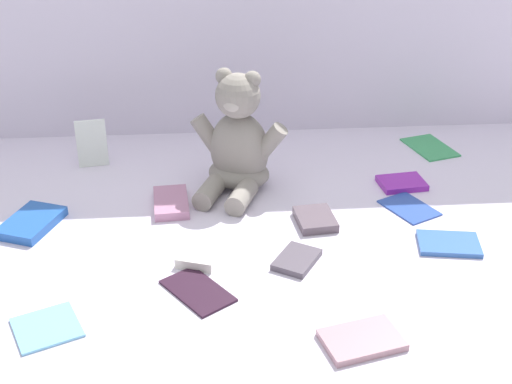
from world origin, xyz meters
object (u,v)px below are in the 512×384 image
object	(u,v)px
book_case_6	(362,340)
book_case_7	(47,326)
book_case_3	(409,207)
book_case_5	(430,147)
book_case_12	(449,244)
book_case_2	(402,183)
book_case_0	(92,143)
book_case_9	(171,203)
book_case_4	(297,260)
book_case_10	(198,290)
teddy_bear	(238,146)
book_case_8	(315,219)
book_case_1	(31,223)
book_case_11	(201,254)

from	to	relation	value
book_case_6	book_case_7	size ratio (longest dim) A/B	1.23
book_case_3	book_case_7	bearing A→B (deg)	179.65
book_case_5	book_case_12	bearing A→B (deg)	-118.19
book_case_12	book_case_2	bearing A→B (deg)	-164.51
book_case_6	book_case_7	xyz separation A→B (m)	(-0.51, 0.07, -0.00)
book_case_3	book_case_12	bearing A→B (deg)	-102.49
book_case_0	book_case_9	xyz separation A→B (m)	(0.19, -0.22, -0.05)
book_case_4	book_case_6	distance (m)	0.25
book_case_7	book_case_10	world-z (taller)	same
book_case_7	teddy_bear	bearing A→B (deg)	120.54
book_case_10	book_case_9	bearing A→B (deg)	64.74
book_case_3	book_case_4	size ratio (longest dim) A/B	1.25
teddy_bear	book_case_8	world-z (taller)	teddy_bear
book_case_1	teddy_bear	bearing A→B (deg)	40.52
teddy_bear	book_case_10	size ratio (longest dim) A/B	2.02
book_case_0	book_case_5	size ratio (longest dim) A/B	0.82
teddy_bear	book_case_7	size ratio (longest dim) A/B	2.67
book_case_2	book_case_10	world-z (taller)	book_case_2
book_case_9	book_case_11	xyz separation A→B (m)	(0.06, -0.20, 0.00)
book_case_0	book_case_10	world-z (taller)	book_case_0
book_case_4	book_case_1	bearing A→B (deg)	-166.41
book_case_1	book_case_7	size ratio (longest dim) A/B	1.33
book_case_11	book_case_7	bearing A→B (deg)	55.78
teddy_bear	book_case_3	bearing A→B (deg)	1.92
book_case_4	book_case_8	distance (m)	0.15
book_case_4	book_case_11	size ratio (longest dim) A/B	1.03
book_case_0	book_case_12	bearing A→B (deg)	-37.56
book_case_2	book_case_3	world-z (taller)	book_case_2
book_case_8	book_case_10	xyz separation A→B (m)	(-0.24, -0.22, -0.00)
book_case_0	book_case_8	xyz separation A→B (m)	(0.49, -0.31, -0.05)
teddy_bear	book_case_6	bearing A→B (deg)	-51.09
book_case_6	book_case_10	bearing A→B (deg)	44.60
book_case_2	book_case_12	size ratio (longest dim) A/B	0.85
book_case_5	book_case_6	bearing A→B (deg)	-130.45
book_case_0	book_case_8	size ratio (longest dim) A/B	1.21
book_case_11	book_case_12	xyz separation A→B (m)	(0.48, 0.01, -0.00)
book_case_2	book_case_5	distance (m)	0.23
book_case_2	book_case_9	world-z (taller)	book_case_9
book_case_3	book_case_12	distance (m)	0.15
book_case_3	book_case_8	size ratio (longest dim) A/B	1.24
book_case_0	book_case_5	bearing A→B (deg)	-5.82
book_case_2	book_case_3	xyz separation A→B (m)	(-0.01, -0.10, -0.00)
book_case_3	book_case_9	distance (m)	0.51
book_case_1	book_case_11	size ratio (longest dim) A/B	1.49
teddy_bear	book_case_1	xyz separation A→B (m)	(-0.43, -0.15, -0.09)
book_case_3	book_case_6	distance (m)	0.46
book_case_2	book_case_7	world-z (taller)	book_case_2
book_case_8	book_case_4	bearing A→B (deg)	-118.07
book_case_7	book_case_12	distance (m)	0.76
book_case_1	book_case_2	distance (m)	0.81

